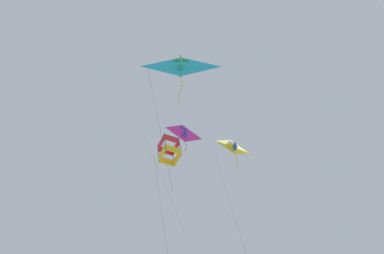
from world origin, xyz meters
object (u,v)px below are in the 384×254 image
at_px(kite_delta_mid_left, 184,133).
at_px(kite_delta_far_centre, 233,147).
at_px(kite_box_highest, 169,150).
at_px(kite_delta_upper_right, 181,66).

bearing_deg(kite_delta_mid_left, kite_delta_far_centre, 99.12).
height_order(kite_box_highest, kite_delta_mid_left, kite_delta_mid_left).
bearing_deg(kite_delta_far_centre, kite_box_highest, -26.03).
height_order(kite_box_highest, kite_delta_far_centre, kite_delta_far_centre).
bearing_deg(kite_delta_mid_left, kite_delta_upper_right, 62.98).
xyz_separation_m(kite_box_highest, kite_delta_upper_right, (-3.34, -7.53, -0.01)).
bearing_deg(kite_delta_mid_left, kite_box_highest, 52.83).
bearing_deg(kite_box_highest, kite_delta_far_centre, 157.51).
xyz_separation_m(kite_delta_far_centre, kite_delta_mid_left, (-0.60, 6.06, 5.32)).
xyz_separation_m(kite_delta_mid_left, kite_delta_upper_right, (-6.82, -11.59, -5.83)).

